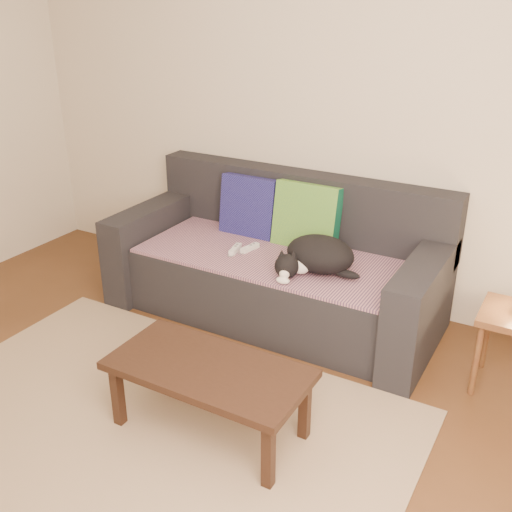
# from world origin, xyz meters

# --- Properties ---
(ground) EXTENTS (4.50, 4.50, 0.00)m
(ground) POSITION_xyz_m (0.00, 0.00, 0.00)
(ground) COLOR brown
(ground) RESTS_ON ground
(back_wall) EXTENTS (4.50, 0.04, 2.60)m
(back_wall) POSITION_xyz_m (0.00, 2.00, 1.30)
(back_wall) COLOR beige
(back_wall) RESTS_ON ground
(sofa) EXTENTS (2.10, 0.94, 0.87)m
(sofa) POSITION_xyz_m (0.00, 1.57, 0.31)
(sofa) COLOR #232328
(sofa) RESTS_ON ground
(throw_blanket) EXTENTS (1.66, 0.74, 0.02)m
(throw_blanket) POSITION_xyz_m (0.00, 1.48, 0.43)
(throw_blanket) COLOR #3D294D
(throw_blanket) RESTS_ON sofa
(cushion_navy) EXTENTS (0.40, 0.16, 0.41)m
(cushion_navy) POSITION_xyz_m (-0.31, 1.74, 0.63)
(cushion_navy) COLOR #13114B
(cushion_navy) RESTS_ON throw_blanket
(cushion_green) EXTENTS (0.43, 0.18, 0.44)m
(cushion_green) POSITION_xyz_m (0.12, 1.74, 0.63)
(cushion_green) COLOR #0D573E
(cushion_green) RESTS_ON throw_blanket
(cat) EXTENTS (0.51, 0.49, 0.22)m
(cat) POSITION_xyz_m (0.35, 1.39, 0.54)
(cat) COLOR black
(cat) RESTS_ON throw_blanket
(wii_remote_a) EXTENTS (0.07, 0.15, 0.03)m
(wii_remote_a) POSITION_xyz_m (-0.22, 1.41, 0.46)
(wii_remote_a) COLOR white
(wii_remote_a) RESTS_ON throw_blanket
(wii_remote_b) EXTENTS (0.07, 0.15, 0.03)m
(wii_remote_b) POSITION_xyz_m (-0.15, 1.48, 0.46)
(wii_remote_b) COLOR white
(wii_remote_b) RESTS_ON throw_blanket
(rug) EXTENTS (2.50, 1.80, 0.01)m
(rug) POSITION_xyz_m (0.00, 0.15, 0.01)
(rug) COLOR #9F846D
(rug) RESTS_ON ground
(coffee_table) EXTENTS (0.94, 0.47, 0.38)m
(coffee_table) POSITION_xyz_m (0.28, 0.35, 0.33)
(coffee_table) COLOR black
(coffee_table) RESTS_ON rug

